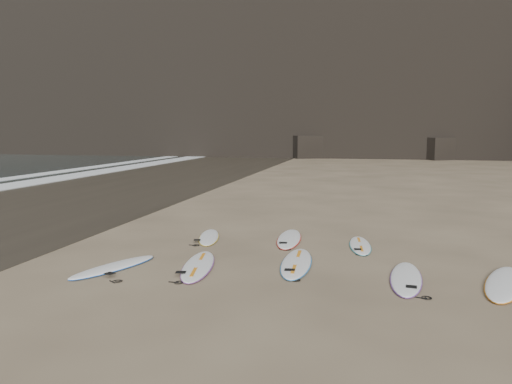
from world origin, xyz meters
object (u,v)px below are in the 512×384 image
surfboard_4 (504,283)px  surfboard_6 (289,238)px  surfboard_5 (209,237)px  surfboard_2 (296,262)px  surfboard_0 (114,266)px  surfboard_7 (360,245)px  surfboard_1 (198,265)px  surfboard_3 (406,278)px

surfboard_4 → surfboard_6: (-4.91, 3.17, -0.00)m
surfboard_5 → surfboard_2: bearing=-52.4°
surfboard_4 → surfboard_2: bearing=-170.3°
surfboard_0 → surfboard_7: bearing=53.2°
surfboard_2 → surfboard_7: size_ratio=1.24×
surfboard_4 → surfboard_7: size_ratio=1.24×
surfboard_1 → surfboard_6: surfboard_1 is taller
surfboard_2 → surfboard_6: surfboard_2 is taller
surfboard_6 → surfboard_7: (2.00, -0.37, -0.01)m
surfboard_1 → surfboard_5: size_ratio=1.20×
surfboard_1 → surfboard_3: surfboard_1 is taller
surfboard_0 → surfboard_4: (8.35, 0.60, 0.01)m
surfboard_0 → surfboard_3: 6.45m
surfboard_2 → surfboard_5: 3.68m
surfboard_6 → surfboard_2: bearing=-81.4°
surfboard_2 → surfboard_7: 2.60m
surfboard_3 → surfboard_4: size_ratio=0.93×
surfboard_5 → surfboard_6: bearing=-7.5°
surfboard_0 → surfboard_5: (1.13, 3.51, -0.00)m
surfboard_3 → surfboard_4: 1.92m
surfboard_5 → surfboard_7: bearing=-15.4°
surfboard_0 → surfboard_7: 6.41m
surfboard_6 → surfboard_0: bearing=-136.3°
surfboard_3 → surfboard_6: bearing=136.7°
surfboard_0 → surfboard_6: size_ratio=0.92×
surfboard_2 → surfboard_6: (-0.57, 2.55, -0.00)m
surfboard_3 → surfboard_4: bearing=5.9°
surfboard_5 → surfboard_7: size_ratio=1.00×
surfboard_3 → surfboard_6: 4.40m
surfboard_2 → surfboard_3: (2.41, -0.69, -0.00)m
surfboard_1 → surfboard_3: 4.58m
surfboard_3 → surfboard_5: size_ratio=1.16×
surfboard_2 → surfboard_3: surfboard_2 is taller
surfboard_4 → surfboard_6: size_ratio=1.05×
surfboard_0 → surfboard_5: 3.69m
surfboard_6 → surfboard_4: bearing=-36.9°
surfboard_3 → surfboard_6: surfboard_6 is taller
surfboard_5 → surfboard_7: same height
surfboard_2 → surfboard_3: bearing=-18.8°
surfboard_1 → surfboard_4: size_ratio=0.97×
surfboard_1 → surfboard_5: surfboard_1 is taller
surfboard_5 → surfboard_7: 4.31m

